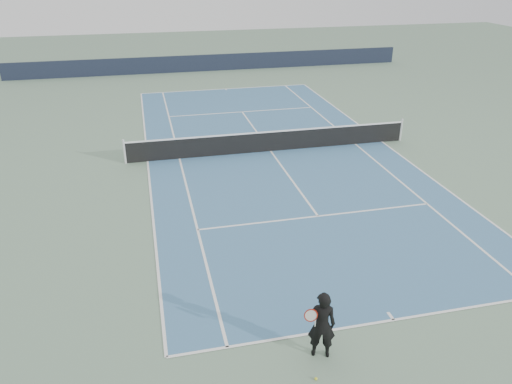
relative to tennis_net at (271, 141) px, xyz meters
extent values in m
plane|color=slate|center=(0.00, 0.00, -0.50)|extent=(80.00, 80.00, 0.00)
cube|color=teal|center=(0.00, 0.00, -0.50)|extent=(10.97, 23.77, 0.01)
cylinder|color=silver|center=(-6.40, 0.00, 0.03)|extent=(0.10, 0.10, 1.07)
cylinder|color=silver|center=(6.40, 0.00, 0.03)|extent=(0.10, 0.10, 1.07)
cube|color=black|center=(0.00, 0.00, -0.04)|extent=(12.80, 0.03, 0.90)
cube|color=white|center=(0.00, 0.00, 0.43)|extent=(12.80, 0.04, 0.06)
cube|color=black|center=(0.00, 17.88, 0.10)|extent=(30.00, 0.25, 1.20)
imported|color=black|center=(-2.14, -12.55, 0.33)|extent=(0.74, 0.62, 1.68)
torus|color=#9D1B0D|center=(-2.42, -12.60, 0.68)|extent=(0.34, 0.18, 0.36)
cylinder|color=white|center=(-2.42, -12.60, 0.68)|extent=(0.29, 0.14, 0.32)
cylinder|color=white|center=(-2.30, -12.57, 0.42)|extent=(0.08, 0.13, 0.27)
sphere|color=yellow|center=(-2.47, -13.24, -0.47)|extent=(0.07, 0.07, 0.07)
camera|label=1|loc=(-5.45, -20.49, 7.56)|focal=35.00mm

